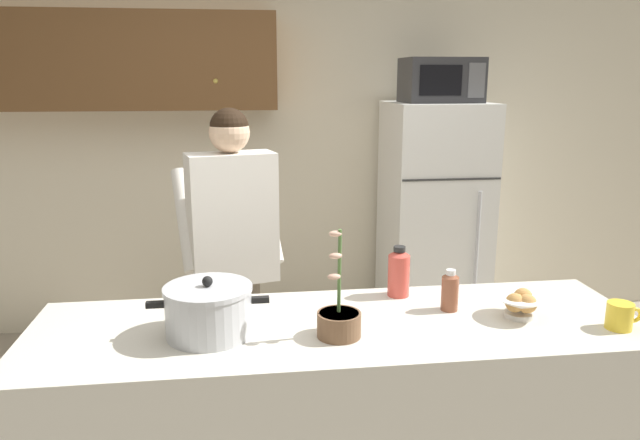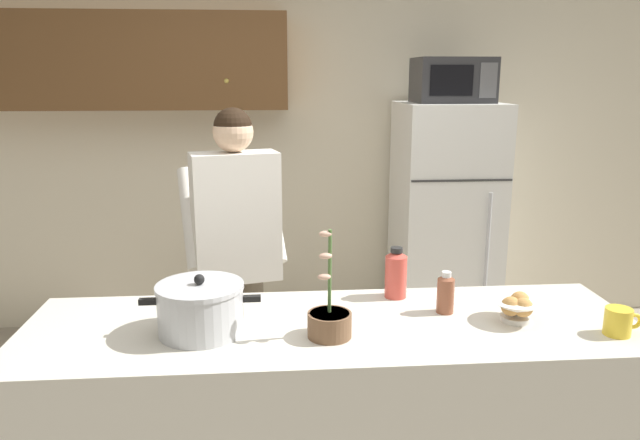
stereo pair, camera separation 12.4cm
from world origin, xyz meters
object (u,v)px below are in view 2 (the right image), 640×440
object	(u,v)px
bread_bowl	(517,308)
potted_orchid	(329,321)
cooking_pot	(201,308)
person_near_pot	(236,234)
refrigerator	(444,225)
microwave	(453,80)
coffee_mug	(619,322)
bottle_mid_counter	(396,273)
bottle_near_edge	(446,293)

from	to	relation	value
bread_bowl	potted_orchid	xyz separation A→B (m)	(-0.68, -0.08, 0.01)
bread_bowl	cooking_pot	bearing A→B (deg)	-179.65
bread_bowl	person_near_pot	bearing A→B (deg)	138.67
refrigerator	bread_bowl	size ratio (longest dim) A/B	8.33
microwave	bread_bowl	world-z (taller)	microwave
microwave	coffee_mug	distance (m)	2.15
bottle_mid_counter	cooking_pot	bearing A→B (deg)	-158.76
coffee_mug	bottle_mid_counter	world-z (taller)	bottle_mid_counter
refrigerator	bottle_mid_counter	size ratio (longest dim) A/B	7.87
bottle_mid_counter	potted_orchid	size ratio (longest dim) A/B	0.54
bottle_mid_counter	person_near_pot	bearing A→B (deg)	135.96
bottle_mid_counter	bread_bowl	bearing A→B (deg)	-36.03
bread_bowl	bottle_mid_counter	bearing A→B (deg)	143.97
microwave	bread_bowl	bearing A→B (deg)	-98.68
person_near_pot	bottle_mid_counter	bearing A→B (deg)	-44.04
refrigerator	bread_bowl	distance (m)	1.91
refrigerator	bottle_mid_counter	bearing A→B (deg)	-112.63
bread_bowl	potted_orchid	distance (m)	0.69
coffee_mug	microwave	bearing A→B (deg)	90.51
cooking_pot	bottle_near_edge	bearing A→B (deg)	7.06
refrigerator	bottle_near_edge	distance (m)	1.86
refrigerator	bread_bowl	bearing A→B (deg)	-98.58
cooking_pot	refrigerator	bearing A→B (deg)	53.36
bread_bowl	bottle_mid_counter	distance (m)	0.48
bottle_mid_counter	potted_orchid	world-z (taller)	potted_orchid
cooking_pot	bread_bowl	distance (m)	1.12
cooking_pot	bread_bowl	world-z (taller)	cooking_pot
microwave	bottle_mid_counter	world-z (taller)	microwave
cooking_pot	potted_orchid	bearing A→B (deg)	-8.94
microwave	cooking_pot	size ratio (longest dim) A/B	1.17
refrigerator	bottle_near_edge	world-z (taller)	refrigerator
cooking_pot	bottle_mid_counter	xyz separation A→B (m)	(0.74, 0.29, 0.01)
refrigerator	microwave	bearing A→B (deg)	-89.93
refrigerator	person_near_pot	world-z (taller)	person_near_pot
cooking_pot	coffee_mug	size ratio (longest dim) A/B	3.14
refrigerator	bottle_near_edge	size ratio (longest dim) A/B	10.14
microwave	bottle_near_edge	world-z (taller)	microwave
bottle_mid_counter	coffee_mug	bearing A→B (deg)	-31.41
coffee_mug	bottle_mid_counter	xyz separation A→B (m)	(-0.69, 0.42, 0.05)
microwave	potted_orchid	size ratio (longest dim) A/B	1.27
coffee_mug	potted_orchid	distance (m)	0.99
cooking_pot	bread_bowl	xyz separation A→B (m)	(1.12, 0.01, -0.04)
refrigerator	cooking_pot	bearing A→B (deg)	-126.64
microwave	person_near_pot	bearing A→B (deg)	-144.98
coffee_mug	bread_bowl	world-z (taller)	bread_bowl
person_near_pot	refrigerator	bearing A→B (deg)	35.65
person_near_pot	potted_orchid	distance (m)	1.07
cooking_pot	bottle_mid_counter	bearing A→B (deg)	21.24
bottle_mid_counter	potted_orchid	distance (m)	0.47
refrigerator	person_near_pot	xyz separation A→B (m)	(-1.33, -0.96, 0.21)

